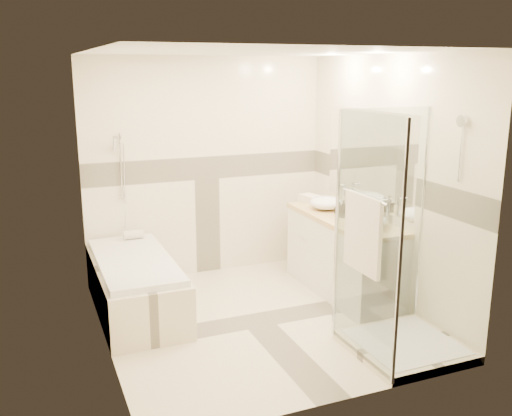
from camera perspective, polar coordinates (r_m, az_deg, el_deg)
name	(u,v)px	position (r m, az deg, el deg)	size (l,w,h in m)	color
room	(261,192)	(5.23, 0.53, 1.60)	(2.82, 3.02, 2.52)	beige
bathtub	(135,282)	(5.80, -11.97, -7.29)	(0.75, 1.70, 0.56)	beige
vanity	(343,255)	(6.16, 8.70, -4.68)	(0.58, 1.62, 0.85)	white
shower_enclosure	(391,295)	(4.99, 13.35, -8.43)	(0.96, 0.93, 2.04)	beige
vessel_sink_near	(326,203)	(6.32, 7.02, 0.53)	(0.36, 0.36, 0.15)	white
vessel_sink_far	(368,221)	(5.64, 11.13, -1.25)	(0.37, 0.37, 0.15)	white
faucet_near	(343,194)	(6.41, 8.72, 1.43)	(0.11, 0.03, 0.27)	silver
faucet_far	(387,210)	(5.73, 12.98, -0.18)	(0.11, 0.03, 0.28)	silver
amenity_bottle_a	(343,209)	(6.01, 8.74, -0.07)	(0.08, 0.08, 0.18)	black
amenity_bottle_b	(339,209)	(6.09, 8.30, -0.06)	(0.11, 0.11, 0.14)	black
folded_towels	(311,199)	(6.63, 5.52, 0.93)	(0.16, 0.27, 0.09)	white
rolled_towel	(133,235)	(6.33, -12.17, -2.62)	(0.10, 0.10, 0.21)	white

